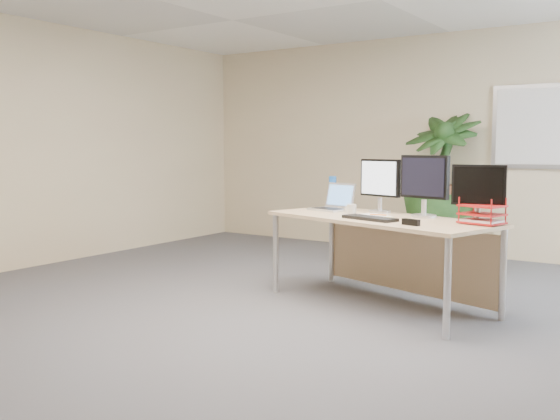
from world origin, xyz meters
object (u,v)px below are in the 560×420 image
Objects in this scene: floor_plant at (440,195)px; monitor_right at (424,182)px; desk at (388,235)px; laptop at (334,203)px; monitor_left at (380,182)px.

monitor_right is (0.67, -2.30, 0.29)m from floor_plant.
desk is 4.09× the size of monitor_right.
laptop is at bearing 163.34° from desk.
monitor_right is 1.25× the size of laptop.
monitor_right is at bearing 18.31° from desk.
floor_plant reaches higher than monitor_right.
desk is 2.43m from floor_plant.
floor_plant is 3.66× the size of laptop.
monitor_left is (0.21, -2.18, 0.27)m from floor_plant.
monitor_left is 0.47m from monitor_right.
desk is at bearing -80.69° from floor_plant.
floor_plant reaches higher than laptop.
monitor_left is (-0.18, 0.21, 0.43)m from desk.
monitor_right reaches higher than desk.
monitor_right is at bearing -73.86° from floor_plant.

